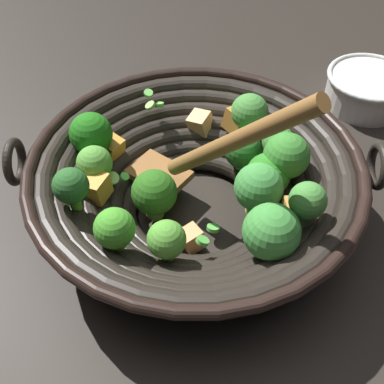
{
  "coord_description": "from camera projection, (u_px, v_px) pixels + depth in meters",
  "views": [
    {
      "loc": [
        0.24,
        0.29,
        0.45
      ],
      "look_at": [
        -0.01,
        -0.02,
        0.03
      ],
      "focal_mm": 44.32,
      "sensor_mm": 36.0,
      "label": 1
    }
  ],
  "objects": [
    {
      "name": "ground_plane",
      "position": [
        195.0,
        219.0,
        0.59
      ],
      "size": [
        4.0,
        4.0,
        0.0
      ],
      "primitive_type": "plane",
      "color": "#28231E"
    },
    {
      "name": "prep_bowl",
      "position": [
        368.0,
        88.0,
        0.73
      ],
      "size": [
        0.13,
        0.13,
        0.05
      ],
      "color": "silver",
      "rests_on": "ground"
    },
    {
      "name": "wok",
      "position": [
        197.0,
        182.0,
        0.54
      ],
      "size": [
        0.38,
        0.38,
        0.24
      ],
      "color": "black",
      "rests_on": "ground"
    }
  ]
}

